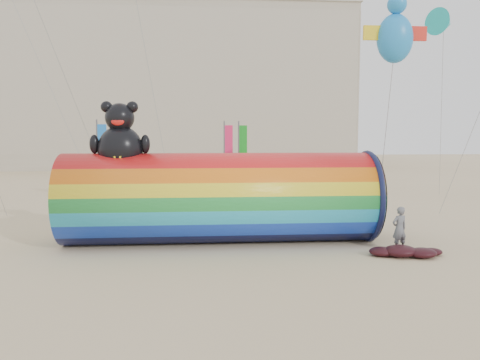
{
  "coord_description": "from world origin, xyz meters",
  "views": [
    {
      "loc": [
        -1.06,
        -17.49,
        4.25
      ],
      "look_at": [
        0.5,
        1.5,
        2.4
      ],
      "focal_mm": 35.0,
      "sensor_mm": 36.0,
      "label": 1
    }
  ],
  "objects": [
    {
      "name": "hotel_building",
      "position": [
        -12.0,
        45.95,
        10.31
      ],
      "size": [
        60.4,
        15.4,
        20.6
      ],
      "color": "#B7AD99",
      "rests_on": "ground"
    },
    {
      "name": "ground",
      "position": [
        0.0,
        0.0,
        0.0
      ],
      "size": [
        160.0,
        160.0,
        0.0
      ],
      "primitive_type": "plane",
      "color": "#CCB58C",
      "rests_on": "ground"
    },
    {
      "name": "windsock_assembly",
      "position": [
        -0.35,
        0.85,
        1.86
      ],
      "size": [
        12.17,
        3.71,
        5.61
      ],
      "color": "red",
      "rests_on": "ground"
    },
    {
      "name": "kite_handler",
      "position": [
        6.14,
        -1.17,
        0.82
      ],
      "size": [
        0.68,
        0.53,
        1.64
      ],
      "primitive_type": "imported",
      "rotation": [
        0.0,
        0.0,
        3.39
      ],
      "color": "slate",
      "rests_on": "ground"
    },
    {
      "name": "festival_banners",
      "position": [
        -1.61,
        14.44,
        2.64
      ],
      "size": [
        9.8,
        2.98,
        5.2
      ],
      "color": "#59595E",
      "rests_on": "ground"
    },
    {
      "name": "fabric_bundle",
      "position": [
        6.04,
        -1.96,
        0.17
      ],
      "size": [
        2.62,
        1.35,
        0.41
      ],
      "color": "#3F0B13",
      "rests_on": "ground"
    }
  ]
}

